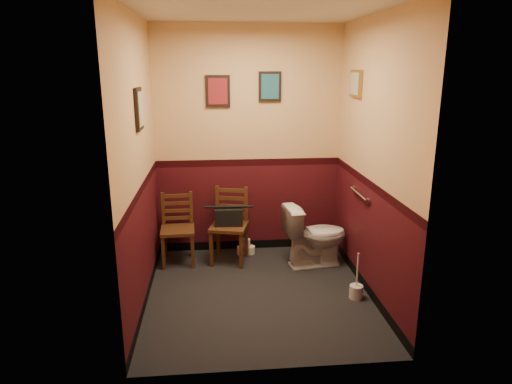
% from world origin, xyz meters
% --- Properties ---
extents(floor, '(2.20, 2.40, 0.00)m').
position_xyz_m(floor, '(0.00, 0.00, 0.00)').
color(floor, black).
rests_on(floor, ground).
extents(ceiling, '(2.20, 2.40, 0.00)m').
position_xyz_m(ceiling, '(0.00, 0.00, 2.70)').
color(ceiling, silver).
rests_on(ceiling, ground).
extents(wall_back, '(2.20, 0.00, 2.70)m').
position_xyz_m(wall_back, '(0.00, 1.20, 1.35)').
color(wall_back, '#3F0D14').
rests_on(wall_back, ground).
extents(wall_front, '(2.20, 0.00, 2.70)m').
position_xyz_m(wall_front, '(0.00, -1.20, 1.35)').
color(wall_front, '#3F0D14').
rests_on(wall_front, ground).
extents(wall_left, '(0.00, 2.40, 2.70)m').
position_xyz_m(wall_left, '(-1.10, 0.00, 1.35)').
color(wall_left, '#3F0D14').
rests_on(wall_left, ground).
extents(wall_right, '(0.00, 2.40, 2.70)m').
position_xyz_m(wall_right, '(1.10, 0.00, 1.35)').
color(wall_right, '#3F0D14').
rests_on(wall_right, ground).
extents(grab_bar, '(0.05, 0.56, 0.06)m').
position_xyz_m(grab_bar, '(1.07, 0.25, 0.95)').
color(grab_bar, silver).
rests_on(grab_bar, wall_right).
extents(framed_print_back_a, '(0.28, 0.04, 0.36)m').
position_xyz_m(framed_print_back_a, '(-0.35, 1.18, 1.95)').
color(framed_print_back_a, black).
rests_on(framed_print_back_a, wall_back).
extents(framed_print_back_b, '(0.26, 0.04, 0.34)m').
position_xyz_m(framed_print_back_b, '(0.25, 1.18, 2.00)').
color(framed_print_back_b, black).
rests_on(framed_print_back_b, wall_back).
extents(framed_print_left, '(0.04, 0.30, 0.38)m').
position_xyz_m(framed_print_left, '(-1.08, 0.10, 1.85)').
color(framed_print_left, black).
rests_on(framed_print_left, wall_left).
extents(framed_print_right, '(0.04, 0.34, 0.28)m').
position_xyz_m(framed_print_right, '(1.08, 0.60, 2.05)').
color(framed_print_right, olive).
rests_on(framed_print_right, wall_right).
extents(toilet, '(0.77, 0.50, 0.71)m').
position_xyz_m(toilet, '(0.72, 0.65, 0.35)').
color(toilet, white).
rests_on(toilet, floor).
extents(toilet_brush, '(0.13, 0.13, 0.48)m').
position_xyz_m(toilet_brush, '(0.96, -0.18, 0.08)').
color(toilet_brush, silver).
rests_on(toilet_brush, floor).
extents(chair_left, '(0.40, 0.40, 0.82)m').
position_xyz_m(chair_left, '(-0.85, 0.87, 0.41)').
color(chair_left, '#4A2B16').
rests_on(chair_left, floor).
extents(chair_right, '(0.49, 0.49, 0.87)m').
position_xyz_m(chair_right, '(-0.25, 0.87, 0.44)').
color(chair_right, '#4A2B16').
rests_on(chair_right, floor).
extents(handbag, '(0.33, 0.17, 0.23)m').
position_xyz_m(handbag, '(-0.26, 0.83, 0.56)').
color(handbag, black).
rests_on(handbag, chair_right).
extents(tp_stack, '(0.22, 0.12, 0.19)m').
position_xyz_m(tp_stack, '(-0.05, 1.03, 0.08)').
color(tp_stack, silver).
rests_on(tp_stack, floor).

